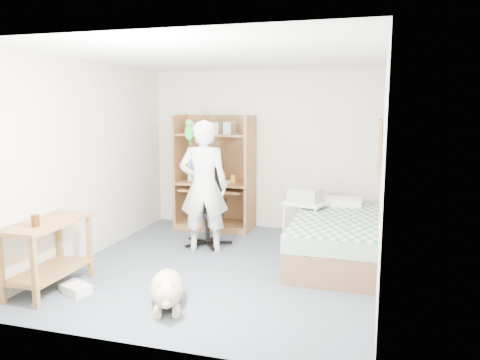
{
  "coord_description": "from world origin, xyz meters",
  "views": [
    {
      "loc": [
        1.75,
        -5.19,
        1.94
      ],
      "look_at": [
        0.16,
        0.2,
        1.05
      ],
      "focal_mm": 35.0,
      "sensor_mm": 36.0,
      "label": 1
    }
  ],
  "objects_px": {
    "side_desk": "(48,245)",
    "dog": "(167,289)",
    "bed": "(336,239)",
    "person": "(204,187)",
    "office_chair": "(208,218)",
    "printer_cart": "(305,217)",
    "computer_hutch": "(216,177)"
  },
  "relations": [
    {
      "from": "printer_cart",
      "to": "bed",
      "type": "bearing_deg",
      "value": -29.71
    },
    {
      "from": "bed",
      "to": "office_chair",
      "type": "height_order",
      "value": "office_chair"
    },
    {
      "from": "computer_hutch",
      "to": "bed",
      "type": "relative_size",
      "value": 0.89
    },
    {
      "from": "bed",
      "to": "dog",
      "type": "bearing_deg",
      "value": -128.97
    },
    {
      "from": "computer_hutch",
      "to": "person",
      "type": "relative_size",
      "value": 1.02
    },
    {
      "from": "office_chair",
      "to": "dog",
      "type": "relative_size",
      "value": 1.11
    },
    {
      "from": "bed",
      "to": "dog",
      "type": "relative_size",
      "value": 2.11
    },
    {
      "from": "dog",
      "to": "person",
      "type": "bearing_deg",
      "value": 74.7
    },
    {
      "from": "bed",
      "to": "side_desk",
      "type": "relative_size",
      "value": 2.02
    },
    {
      "from": "side_desk",
      "to": "dog",
      "type": "distance_m",
      "value": 1.41
    },
    {
      "from": "computer_hutch",
      "to": "person",
      "type": "distance_m",
      "value": 1.22
    },
    {
      "from": "person",
      "to": "side_desk",
      "type": "bearing_deg",
      "value": 43.03
    },
    {
      "from": "person",
      "to": "bed",
      "type": "bearing_deg",
      "value": 167.74
    },
    {
      "from": "computer_hutch",
      "to": "dog",
      "type": "height_order",
      "value": "computer_hutch"
    },
    {
      "from": "printer_cart",
      "to": "computer_hutch",
      "type": "bearing_deg",
      "value": 175.33
    },
    {
      "from": "office_chair",
      "to": "printer_cart",
      "type": "distance_m",
      "value": 1.37
    },
    {
      "from": "bed",
      "to": "side_desk",
      "type": "distance_m",
      "value": 3.39
    },
    {
      "from": "side_desk",
      "to": "bed",
      "type": "bearing_deg",
      "value": 32.5
    },
    {
      "from": "computer_hutch",
      "to": "bed",
      "type": "height_order",
      "value": "computer_hutch"
    },
    {
      "from": "office_chair",
      "to": "printer_cart",
      "type": "xyz_separation_m",
      "value": [
        1.34,
        0.27,
        0.05
      ]
    },
    {
      "from": "bed",
      "to": "office_chair",
      "type": "bearing_deg",
      "value": 172.65
    },
    {
      "from": "side_desk",
      "to": "office_chair",
      "type": "bearing_deg",
      "value": 63.12
    },
    {
      "from": "printer_cart",
      "to": "office_chair",
      "type": "bearing_deg",
      "value": -151.22
    },
    {
      "from": "person",
      "to": "printer_cart",
      "type": "relative_size",
      "value": 2.75
    },
    {
      "from": "office_chair",
      "to": "person",
      "type": "bearing_deg",
      "value": -92.71
    },
    {
      "from": "office_chair",
      "to": "person",
      "type": "relative_size",
      "value": 0.6
    },
    {
      "from": "bed",
      "to": "office_chair",
      "type": "xyz_separation_m",
      "value": [
        -1.81,
        0.23,
        0.09
      ]
    },
    {
      "from": "bed",
      "to": "computer_hutch",
      "type": "bearing_deg",
      "value": 150.71
    },
    {
      "from": "bed",
      "to": "side_desk",
      "type": "xyz_separation_m",
      "value": [
        -2.85,
        -1.82,
        0.21
      ]
    },
    {
      "from": "side_desk",
      "to": "dog",
      "type": "relative_size",
      "value": 1.04
    },
    {
      "from": "computer_hutch",
      "to": "office_chair",
      "type": "bearing_deg",
      "value": -77.99
    },
    {
      "from": "side_desk",
      "to": "office_chair",
      "type": "xyz_separation_m",
      "value": [
        1.04,
        2.05,
        -0.11
      ]
    }
  ]
}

